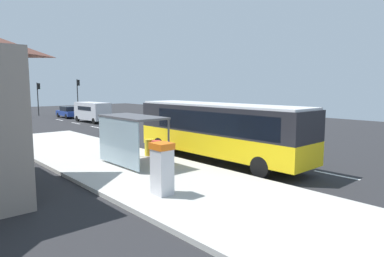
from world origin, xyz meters
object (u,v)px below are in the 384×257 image
(bus, at_px, (218,128))
(white_van, at_px, (92,111))
(ticket_machine, at_px, (162,168))
(bus_shelter, at_px, (127,128))
(sedan_near, at_px, (69,112))
(traffic_light_median, at_px, (38,94))
(recycling_bin_yellow, at_px, (149,147))
(traffic_light_far_side, at_px, (13,94))
(traffic_light_near_side, at_px, (78,91))
(recycling_bin_red, at_px, (156,149))

(bus, relative_size, white_van, 2.09)
(ticket_machine, height_order, bus_shelter, bus_shelter)
(ticket_machine, xyz_separation_m, bus_shelter, (1.47, 4.90, 0.93))
(sedan_near, relative_size, bus_shelter, 1.11)
(traffic_light_median, height_order, bus_shelter, traffic_light_median)
(bus, height_order, recycling_bin_yellow, bus)
(traffic_light_far_side, bearing_deg, white_van, -66.77)
(white_van, xyz_separation_m, traffic_light_near_side, (3.30, 11.54, 2.09))
(bus, relative_size, ticket_machine, 5.69)
(white_van, height_order, ticket_machine, white_van)
(traffic_light_far_side, relative_size, bus_shelter, 1.18)
(recycling_bin_yellow, height_order, bus_shelter, bus_shelter)
(white_van, height_order, recycling_bin_red, white_van)
(recycling_bin_red, bearing_deg, traffic_light_median, 82.45)
(traffic_light_near_side, height_order, traffic_light_far_side, traffic_light_near_side)
(ticket_machine, height_order, traffic_light_near_side, traffic_light_near_side)
(ticket_machine, xyz_separation_m, recycling_bin_red, (3.68, 5.51, -0.52))
(white_van, xyz_separation_m, recycling_bin_yellow, (-6.40, -20.87, -0.69))
(sedan_near, relative_size, traffic_light_near_side, 0.86)
(bus, relative_size, sedan_near, 2.49)
(sedan_near, relative_size, ticket_machine, 2.28)
(bus, relative_size, recycling_bin_red, 11.62)
(white_van, xyz_separation_m, bus_shelter, (-8.61, -22.18, 0.75))
(bus, xyz_separation_m, traffic_light_far_side, (-1.39, 36.33, 1.32))
(bus, height_order, ticket_machine, bus)
(bus, distance_m, recycling_bin_yellow, 4.16)
(white_van, relative_size, traffic_light_far_side, 1.12)
(recycling_bin_yellow, xyz_separation_m, traffic_light_median, (4.60, 34.01, 2.47))
(traffic_light_near_side, relative_size, traffic_light_median, 1.11)
(traffic_light_median, bearing_deg, bus_shelter, -100.92)
(recycling_bin_red, distance_m, traffic_light_far_side, 34.02)
(ticket_machine, xyz_separation_m, traffic_light_median, (8.28, 40.22, 1.95))
(recycling_bin_red, height_order, traffic_light_median, traffic_light_median)
(ticket_machine, relative_size, recycling_bin_red, 2.04)
(bus_shelter, bearing_deg, sedan_near, 73.57)
(recycling_bin_red, height_order, recycling_bin_yellow, same)
(white_van, height_order, recycling_bin_yellow, white_van)
(bus_shelter, bearing_deg, traffic_light_median, 79.08)
(ticket_machine, relative_size, traffic_light_near_side, 0.38)
(traffic_light_median, bearing_deg, traffic_light_near_side, -17.44)
(sedan_near, bearing_deg, bus, -97.29)
(bus, distance_m, traffic_light_median, 37.21)
(white_van, bearing_deg, traffic_light_near_side, 74.06)
(traffic_light_near_side, bearing_deg, recycling_bin_red, -106.32)
(sedan_near, relative_size, recycling_bin_red, 4.66)
(bus, height_order, sedan_near, bus)
(traffic_light_near_side, distance_m, traffic_light_median, 5.35)
(bus, relative_size, recycling_bin_yellow, 11.62)
(ticket_machine, bearing_deg, traffic_light_far_side, 83.08)
(recycling_bin_red, bearing_deg, bus, -44.16)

